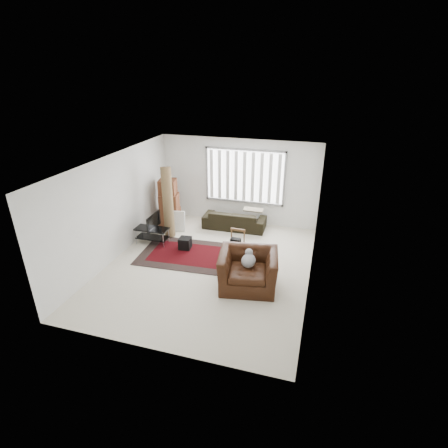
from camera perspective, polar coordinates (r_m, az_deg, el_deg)
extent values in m
plane|color=beige|center=(8.97, -2.55, -6.92)|extent=(6.00, 6.00, 0.00)
cube|color=white|center=(7.92, -2.91, 10.03)|extent=(5.00, 6.00, 0.02)
cube|color=white|center=(11.06, 2.40, 6.92)|extent=(5.00, 0.02, 2.70)
cube|color=white|center=(5.95, -12.33, -10.00)|extent=(5.00, 0.02, 2.70)
cube|color=white|center=(9.43, -17.25, 2.69)|extent=(0.02, 6.00, 2.70)
cube|color=white|center=(7.95, 14.57, -1.04)|extent=(0.02, 6.00, 2.70)
cube|color=white|center=(10.93, 3.41, 7.79)|extent=(2.40, 0.01, 1.60)
cube|color=gray|center=(10.92, 3.39, 7.76)|extent=(2.52, 0.06, 1.72)
cube|color=white|center=(10.88, 3.34, 7.71)|extent=(2.40, 0.02, 1.55)
cube|color=black|center=(9.54, -5.77, -4.93)|extent=(2.68, 1.88, 0.02)
cube|color=#41050A|center=(9.53, -5.77, -4.87)|extent=(2.11, 1.31, 0.00)
cube|color=black|center=(10.10, -11.71, -0.79)|extent=(0.94, 0.43, 0.04)
cube|color=black|center=(10.21, -11.58, -2.14)|extent=(0.91, 0.40, 0.03)
cylinder|color=#B2B2B7|center=(10.25, -14.17, -2.00)|extent=(0.03, 0.03, 0.47)
cylinder|color=#B2B2B7|center=(9.86, -9.89, -2.66)|extent=(0.03, 0.03, 0.47)
cylinder|color=#B2B2B7|center=(10.52, -13.21, -1.18)|extent=(0.03, 0.03, 0.47)
cylinder|color=#B2B2B7|center=(10.15, -9.01, -1.79)|extent=(0.03, 0.03, 0.47)
imported|color=black|center=(10.00, -11.82, 0.45)|extent=(0.10, 0.77, 0.44)
cube|color=black|center=(9.76, -6.37, -3.12)|extent=(0.35, 0.35, 0.32)
cube|color=brown|center=(11.25, -8.81, 1.14)|extent=(0.71, 0.67, 0.56)
cube|color=brown|center=(11.02, -8.95, 3.60)|extent=(0.65, 0.60, 0.50)
cube|color=brown|center=(10.92, -9.19, 6.04)|extent=(0.59, 0.59, 0.45)
cube|color=silver|center=(10.81, -7.73, 0.47)|extent=(0.52, 0.25, 0.64)
cylinder|color=brown|center=(10.34, -9.15, 3.52)|extent=(0.56, 0.71, 2.07)
imported|color=black|center=(10.89, 1.72, 1.16)|extent=(1.96, 0.89, 0.74)
cube|color=#927C5F|center=(9.14, 1.88, -3.46)|extent=(0.44, 0.44, 0.05)
cylinder|color=brown|center=(9.14, 0.46, -4.86)|extent=(0.04, 0.04, 0.39)
cylinder|color=brown|center=(9.04, 2.58, -5.23)|extent=(0.04, 0.04, 0.39)
cylinder|color=brown|center=(9.43, 1.19, -3.87)|extent=(0.04, 0.04, 0.39)
cylinder|color=brown|center=(9.34, 3.24, -4.22)|extent=(0.04, 0.04, 0.39)
cube|color=brown|center=(9.14, 2.28, -0.95)|extent=(0.40, 0.06, 0.06)
cube|color=brown|center=(9.26, 1.23, -1.72)|extent=(0.04, 0.04, 0.39)
cube|color=brown|center=(9.17, 3.32, -2.05)|extent=(0.04, 0.04, 0.39)
cube|color=black|center=(9.10, 1.89, -2.87)|extent=(0.27, 0.16, 0.17)
imported|color=black|center=(8.00, 3.96, -7.11)|extent=(1.48, 1.34, 0.97)
ellipsoid|color=#59595B|center=(7.92, 3.99, -6.22)|extent=(0.32, 0.39, 0.24)
sphere|color=#59595B|center=(8.01, 4.09, -4.65)|extent=(0.18, 0.18, 0.18)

